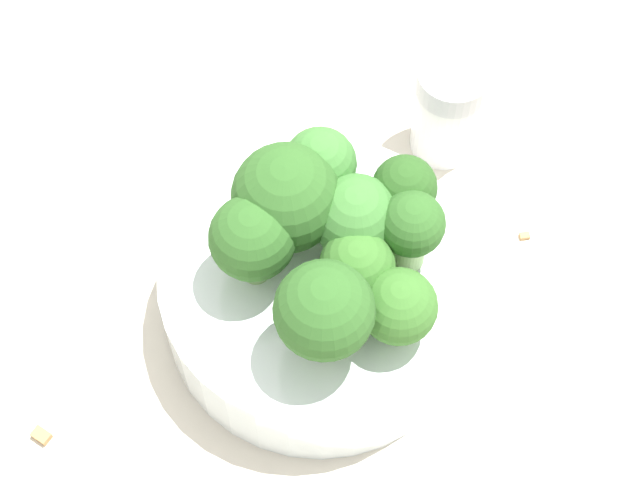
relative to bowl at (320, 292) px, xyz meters
The scene contains 14 objects.
ground_plane 0.02m from the bowl, ahead, with size 3.00×3.00×0.00m, color beige.
bowl is the anchor object (origin of this frame).
broccoli_floret_0 0.05m from the bowl, 94.82° to the left, with size 0.04×0.04×0.04m.
broccoli_floret_1 0.07m from the bowl, 108.83° to the right, with size 0.05×0.05×0.06m.
broccoli_floret_2 0.07m from the bowl, 55.62° to the right, with size 0.04×0.04×0.06m.
broccoli_floret_3 0.07m from the bowl, 35.88° to the left, with size 0.05×0.05×0.06m.
broccoli_floret_4 0.07m from the bowl, 82.44° to the left, with size 0.04×0.04×0.04m.
broccoli_floret_5 0.07m from the bowl, 131.83° to the left, with size 0.03×0.03×0.05m.
broccoli_floret_6 0.07m from the bowl, 146.81° to the right, with size 0.04×0.04×0.05m.
broccoli_floret_7 0.07m from the bowl, 158.24° to the left, with size 0.03×0.03×0.05m.
broccoli_floret_8 0.06m from the bowl, 160.74° to the left, with size 0.04×0.04×0.05m.
pepper_shaker 0.13m from the bowl, behind, with size 0.04×0.04×0.07m.
almond_crumb_0 0.16m from the bowl, 30.47° to the right, with size 0.01×0.01×0.01m, color #AD7F4C.
almond_crumb_1 0.12m from the bowl, 145.26° to the left, with size 0.01×0.00×0.01m, color #AD7F4C.
Camera 1 is at (0.20, 0.13, 0.52)m, focal length 60.00 mm.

